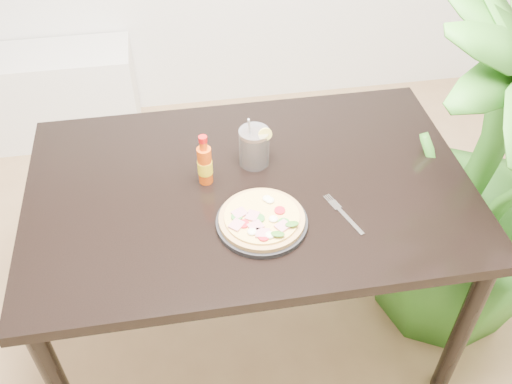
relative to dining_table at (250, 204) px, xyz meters
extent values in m
cube|color=black|center=(0.00, 0.00, 0.06)|extent=(1.40, 0.90, 0.04)
cylinder|color=black|center=(0.64, -0.39, -0.31)|extent=(0.06, 0.06, 0.71)
cylinder|color=black|center=(-0.64, 0.39, -0.31)|extent=(0.06, 0.06, 0.71)
cylinder|color=black|center=(0.64, 0.39, -0.31)|extent=(0.06, 0.06, 0.71)
cylinder|color=black|center=(0.01, -0.18, 0.09)|extent=(0.27, 0.27, 0.02)
cylinder|color=tan|center=(0.01, -0.18, 0.11)|extent=(0.25, 0.25, 0.01)
cylinder|color=#FFEE6E|center=(0.01, -0.18, 0.12)|extent=(0.22, 0.22, 0.01)
cube|color=#CA7E88|center=(0.06, -0.23, 0.12)|extent=(0.05, 0.05, 0.01)
cube|color=#CA7E88|center=(-0.05, -0.16, 0.12)|extent=(0.05, 0.05, 0.01)
cube|color=#CA7E88|center=(-0.02, -0.22, 0.12)|extent=(0.05, 0.05, 0.01)
cube|color=#CA7E88|center=(-0.07, -0.20, 0.12)|extent=(0.05, 0.05, 0.01)
cube|color=#CA7E88|center=(-0.02, -0.18, 0.12)|extent=(0.05, 0.05, 0.01)
cube|color=#CA7E88|center=(0.00, -0.25, 0.12)|extent=(0.05, 0.04, 0.01)
cylinder|color=red|center=(0.00, -0.26, 0.12)|extent=(0.03, 0.03, 0.01)
cylinder|color=red|center=(-0.05, -0.20, 0.12)|extent=(0.03, 0.03, 0.01)
cylinder|color=red|center=(-0.02, -0.17, 0.12)|extent=(0.03, 0.03, 0.01)
cylinder|color=red|center=(0.06, -0.17, 0.12)|extent=(0.03, 0.03, 0.01)
cylinder|color=#327E2A|center=(0.00, -0.19, 0.12)|extent=(0.03, 0.03, 0.01)
cylinder|color=#327E2A|center=(0.06, -0.22, 0.12)|extent=(0.03, 0.03, 0.01)
cylinder|color=#327E2A|center=(-0.06, -0.17, 0.12)|extent=(0.03, 0.03, 0.01)
ellipsoid|color=white|center=(0.04, -0.12, 0.12)|extent=(0.03, 0.03, 0.01)
ellipsoid|color=white|center=(0.04, -0.20, 0.12)|extent=(0.03, 0.03, 0.01)
ellipsoid|color=white|center=(0.02, -0.26, 0.12)|extent=(0.03, 0.03, 0.01)
ellipsoid|color=white|center=(-0.03, -0.24, 0.12)|extent=(0.03, 0.03, 0.01)
ellipsoid|color=white|center=(0.03, -0.11, 0.12)|extent=(0.03, 0.03, 0.01)
ellipsoid|color=#2D6D1A|center=(0.08, -0.23, 0.13)|extent=(0.04, 0.02, 0.00)
ellipsoid|color=#2D6D1A|center=(0.04, -0.26, 0.13)|extent=(0.04, 0.03, 0.00)
cylinder|color=#D3490C|center=(-0.13, 0.04, 0.15)|extent=(0.06, 0.06, 0.13)
cylinder|color=yellow|center=(-0.13, 0.04, 0.14)|extent=(0.05, 0.05, 0.05)
cylinder|color=#D3490C|center=(-0.13, 0.04, 0.23)|extent=(0.02, 0.02, 0.03)
cylinder|color=red|center=(-0.13, 0.04, 0.25)|extent=(0.03, 0.03, 0.02)
cylinder|color=black|center=(0.03, 0.11, 0.14)|extent=(0.09, 0.09, 0.11)
cylinder|color=silver|center=(0.03, 0.11, 0.15)|extent=(0.10, 0.10, 0.13)
cylinder|color=#F2E059|center=(0.06, 0.09, 0.21)|extent=(0.04, 0.01, 0.04)
cylinder|color=#B2B2B7|center=(0.02, 0.12, 0.18)|extent=(0.03, 0.06, 0.17)
cube|color=silver|center=(0.27, -0.21, 0.09)|extent=(0.05, 0.12, 0.00)
cube|color=silver|center=(0.24, -0.14, 0.09)|extent=(0.04, 0.05, 0.00)
cube|color=silver|center=(0.22, -0.11, 0.09)|extent=(0.01, 0.03, 0.00)
cube|color=silver|center=(0.23, -0.11, 0.09)|extent=(0.01, 0.03, 0.00)
cube|color=silver|center=(0.23, -0.10, 0.09)|extent=(0.01, 0.03, 0.00)
cube|color=silver|center=(0.24, -0.10, 0.09)|extent=(0.01, 0.03, 0.00)
imported|color=#2B691C|center=(0.79, -0.01, -0.02)|extent=(1.03, 1.03, 1.30)
cylinder|color=brown|center=(0.79, -0.01, -0.56)|extent=(0.28, 0.28, 0.22)
cube|color=white|center=(-1.11, 1.41, -0.42)|extent=(1.40, 0.34, 0.50)
camera|label=1|loc=(-0.20, -1.31, 1.30)|focal=40.00mm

